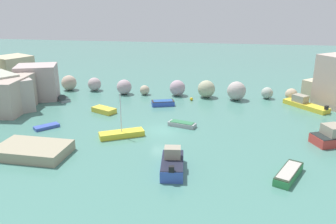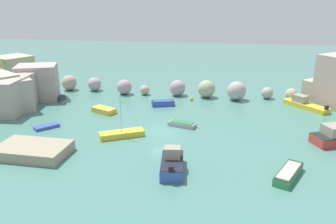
{
  "view_description": "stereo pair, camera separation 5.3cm",
  "coord_description": "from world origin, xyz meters",
  "px_view_note": "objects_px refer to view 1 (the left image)",
  "views": [
    {
      "loc": [
        6.5,
        -35.82,
        14.25
      ],
      "look_at": [
        0.0,
        3.74,
        1.0
      ],
      "focal_mm": 37.14,
      "sensor_mm": 36.0,
      "label": 1
    },
    {
      "loc": [
        6.55,
        -35.81,
        14.25
      ],
      "look_at": [
        0.0,
        3.74,
        1.0
      ],
      "focal_mm": 37.14,
      "sensor_mm": 36.0,
      "label": 2
    }
  ],
  "objects_px": {
    "moored_boat_7": "(104,110)",
    "moored_boat_10": "(172,164)",
    "moored_boat_0": "(122,134)",
    "stone_dock": "(33,150)",
    "moored_boat_6": "(182,124)",
    "moored_boat_1": "(163,103)",
    "channel_buoy": "(191,99)",
    "moored_boat_2": "(289,173)",
    "moored_boat_9": "(63,99)",
    "moored_boat_8": "(47,127)",
    "moored_boat_4": "(304,104)"
  },
  "relations": [
    {
      "from": "moored_boat_0",
      "to": "moored_boat_4",
      "type": "xyz_separation_m",
      "value": [
        21.52,
        14.09,
        0.19
      ]
    },
    {
      "from": "moored_boat_2",
      "to": "moored_boat_9",
      "type": "bearing_deg",
      "value": 82.71
    },
    {
      "from": "moored_boat_8",
      "to": "moored_boat_6",
      "type": "bearing_deg",
      "value": -36.68
    },
    {
      "from": "stone_dock",
      "to": "moored_boat_0",
      "type": "height_order",
      "value": "moored_boat_0"
    },
    {
      "from": "moored_boat_9",
      "to": "moored_boat_10",
      "type": "height_order",
      "value": "moored_boat_10"
    },
    {
      "from": "moored_boat_2",
      "to": "moored_boat_7",
      "type": "relative_size",
      "value": 1.27
    },
    {
      "from": "moored_boat_8",
      "to": "moored_boat_9",
      "type": "height_order",
      "value": "moored_boat_9"
    },
    {
      "from": "channel_buoy",
      "to": "moored_boat_1",
      "type": "height_order",
      "value": "moored_boat_1"
    },
    {
      "from": "stone_dock",
      "to": "moored_boat_10",
      "type": "height_order",
      "value": "moored_boat_10"
    },
    {
      "from": "channel_buoy",
      "to": "moored_boat_0",
      "type": "bearing_deg",
      "value": -111.98
    },
    {
      "from": "moored_boat_4",
      "to": "moored_boat_9",
      "type": "bearing_deg",
      "value": 52.39
    },
    {
      "from": "moored_boat_6",
      "to": "moored_boat_8",
      "type": "xyz_separation_m",
      "value": [
        -15.26,
        -3.11,
        -0.09
      ]
    },
    {
      "from": "moored_boat_1",
      "to": "moored_boat_7",
      "type": "relative_size",
      "value": 0.96
    },
    {
      "from": "moored_boat_1",
      "to": "moored_boat_8",
      "type": "xyz_separation_m",
      "value": [
        -11.62,
        -10.84,
        -0.19
      ]
    },
    {
      "from": "channel_buoy",
      "to": "moored_boat_7",
      "type": "distance_m",
      "value": 12.96
    },
    {
      "from": "moored_boat_10",
      "to": "moored_boat_9",
      "type": "bearing_deg",
      "value": 38.59
    },
    {
      "from": "moored_boat_2",
      "to": "moored_boat_1",
      "type": "bearing_deg",
      "value": 62.59
    },
    {
      "from": "stone_dock",
      "to": "moored_boat_7",
      "type": "height_order",
      "value": "stone_dock"
    },
    {
      "from": "moored_boat_1",
      "to": "moored_boat_7",
      "type": "distance_m",
      "value": 8.24
    },
    {
      "from": "moored_boat_4",
      "to": "moored_boat_6",
      "type": "distance_m",
      "value": 18.4
    },
    {
      "from": "moored_boat_6",
      "to": "moored_boat_0",
      "type": "bearing_deg",
      "value": -128.46
    },
    {
      "from": "moored_boat_2",
      "to": "channel_buoy",
      "type": "bearing_deg",
      "value": 50.99
    },
    {
      "from": "moored_boat_4",
      "to": "moored_boat_9",
      "type": "xyz_separation_m",
      "value": [
        -34.01,
        -2.01,
        -0.32
      ]
    },
    {
      "from": "channel_buoy",
      "to": "moored_boat_0",
      "type": "height_order",
      "value": "moored_boat_0"
    },
    {
      "from": "moored_boat_2",
      "to": "moored_boat_9",
      "type": "distance_m",
      "value": 34.15
    },
    {
      "from": "moored_boat_1",
      "to": "moored_boat_8",
      "type": "relative_size",
      "value": 1.2
    },
    {
      "from": "stone_dock",
      "to": "moored_boat_9",
      "type": "distance_m",
      "value": 18.7
    },
    {
      "from": "stone_dock",
      "to": "moored_boat_4",
      "type": "bearing_deg",
      "value": 34.9
    },
    {
      "from": "moored_boat_7",
      "to": "stone_dock",
      "type": "bearing_deg",
      "value": -73.5
    },
    {
      "from": "channel_buoy",
      "to": "moored_boat_4",
      "type": "xyz_separation_m",
      "value": [
        15.48,
        -0.86,
        0.29
      ]
    },
    {
      "from": "moored_boat_4",
      "to": "moored_boat_6",
      "type": "relative_size",
      "value": 1.75
    },
    {
      "from": "moored_boat_0",
      "to": "moored_boat_6",
      "type": "relative_size",
      "value": 1.43
    },
    {
      "from": "moored_boat_6",
      "to": "moored_boat_7",
      "type": "bearing_deg",
      "value": 178.78
    },
    {
      "from": "moored_boat_8",
      "to": "moored_boat_10",
      "type": "bearing_deg",
      "value": -74.68
    },
    {
      "from": "moored_boat_0",
      "to": "moored_boat_7",
      "type": "relative_size",
      "value": 1.38
    },
    {
      "from": "moored_boat_1",
      "to": "moored_boat_10",
      "type": "xyz_separation_m",
      "value": [
        4.16,
        -18.7,
        0.32
      ]
    },
    {
      "from": "moored_boat_2",
      "to": "moored_boat_7",
      "type": "bearing_deg",
      "value": 81.59
    },
    {
      "from": "moored_boat_0",
      "to": "moored_boat_1",
      "type": "height_order",
      "value": "moored_boat_0"
    },
    {
      "from": "moored_boat_0",
      "to": "moored_boat_9",
      "type": "height_order",
      "value": "moored_boat_0"
    },
    {
      "from": "channel_buoy",
      "to": "moored_boat_2",
      "type": "bearing_deg",
      "value": -64.41
    },
    {
      "from": "stone_dock",
      "to": "moored_boat_4",
      "type": "distance_m",
      "value": 34.75
    },
    {
      "from": "moored_boat_2",
      "to": "moored_boat_9",
      "type": "height_order",
      "value": "moored_boat_2"
    },
    {
      "from": "stone_dock",
      "to": "moored_boat_2",
      "type": "height_order",
      "value": "stone_dock"
    },
    {
      "from": "moored_boat_0",
      "to": "moored_boat_7",
      "type": "xyz_separation_m",
      "value": [
        -4.66,
        7.63,
        -0.01
      ]
    },
    {
      "from": "moored_boat_1",
      "to": "moored_boat_9",
      "type": "relative_size",
      "value": 1.09
    },
    {
      "from": "stone_dock",
      "to": "moored_boat_1",
      "type": "distance_m",
      "value": 20.03
    },
    {
      "from": "moored_boat_1",
      "to": "moored_boat_10",
      "type": "bearing_deg",
      "value": 84.29
    },
    {
      "from": "moored_boat_7",
      "to": "moored_boat_10",
      "type": "xyz_separation_m",
      "value": [
        11.19,
        -14.42,
        0.36
      ]
    },
    {
      "from": "moored_boat_6",
      "to": "moored_boat_7",
      "type": "height_order",
      "value": "moored_boat_7"
    },
    {
      "from": "channel_buoy",
      "to": "moored_boat_1",
      "type": "relative_size",
      "value": 0.14
    }
  ]
}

